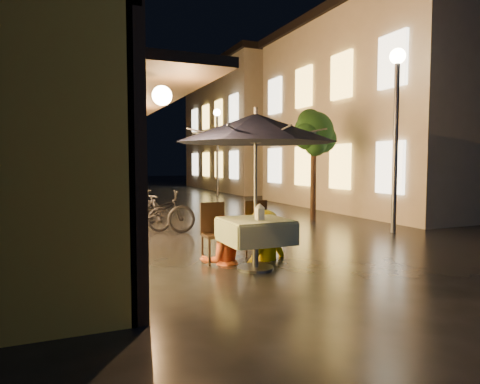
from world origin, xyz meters
name	(u,v)px	position (x,y,z in m)	size (l,w,h in m)	color
ground	(338,262)	(0.00, 0.00, 0.00)	(90.00, 90.00, 0.00)	black
east_building_near	(402,114)	(7.49, 6.50, 3.41)	(7.30, 9.30, 6.80)	#BDAE99
east_building_far	(264,129)	(7.49, 18.00, 3.66)	(7.30, 10.30, 7.30)	#BDAE99
street_tree	(314,134)	(2.41, 4.51, 2.42)	(1.43, 1.20, 3.15)	black
streetlamp_near	(396,106)	(3.00, 2.00, 2.92)	(0.36, 0.36, 4.23)	#59595E
streetlamp_far	(217,136)	(3.00, 14.00, 2.92)	(0.36, 0.36, 4.23)	#59595E
cafe_table	(255,231)	(-1.44, 0.14, 0.59)	(0.99, 0.99, 0.78)	#59595E
patio_umbrella	(256,128)	(-1.44, 0.14, 2.15)	(2.45, 2.45, 2.46)	#59595E
cafe_chair_left	(214,229)	(-1.84, 0.88, 0.54)	(0.42, 0.42, 0.97)	black
cafe_chair_right	(258,226)	(-1.04, 0.88, 0.54)	(0.42, 0.42, 0.97)	black
table_lantern	(260,211)	(-1.44, -0.01, 0.92)	(0.16, 0.16, 0.25)	white
person_orange	(222,217)	(-1.76, 0.73, 0.75)	(0.73, 0.57, 1.50)	#E25E32
person_yellow	(264,211)	(-1.01, 0.71, 0.81)	(1.05, 0.60, 1.62)	#E4C500
bicycle_0	(154,212)	(-2.21, 3.95, 0.50)	(0.66, 1.89, 0.99)	black
bicycle_1	(140,214)	(-2.49, 4.06, 0.46)	(0.43, 1.53, 0.92)	black
bicycle_2	(130,208)	(-2.51, 5.56, 0.46)	(0.61, 1.75, 0.92)	black
bicycle_3	(128,203)	(-2.36, 6.90, 0.46)	(0.43, 1.54, 0.93)	black
bicycle_4	(120,203)	(-2.55, 7.20, 0.44)	(0.58, 1.67, 0.88)	black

